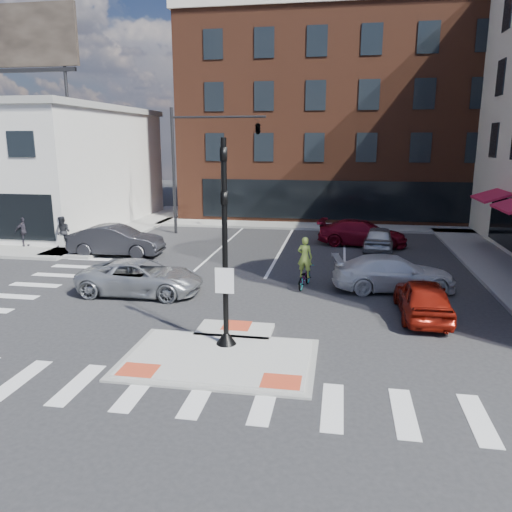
% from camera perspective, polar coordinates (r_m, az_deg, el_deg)
% --- Properties ---
extents(ground, '(120.00, 120.00, 0.00)m').
position_cam_1_polar(ground, '(14.79, -3.76, -10.98)').
color(ground, '#28282B').
rests_on(ground, ground).
extents(refuge_island, '(5.40, 4.65, 0.13)m').
position_cam_1_polar(refuge_island, '(14.54, -4.01, -11.21)').
color(refuge_island, gray).
rests_on(refuge_island, ground).
extents(sidewalk_nw, '(23.50, 20.50, 0.15)m').
position_cam_1_polar(sidewalk_nw, '(35.23, -25.03, 2.17)').
color(sidewalk_nw, gray).
rests_on(sidewalk_nw, ground).
extents(sidewalk_e, '(3.00, 24.00, 0.15)m').
position_cam_1_polar(sidewalk_e, '(25.05, 27.04, -2.09)').
color(sidewalk_e, gray).
rests_on(sidewalk_e, ground).
extents(sidewalk_n, '(26.00, 3.00, 0.15)m').
position_cam_1_polar(sidewalk_n, '(35.62, 9.26, 3.36)').
color(sidewalk_n, gray).
rests_on(sidewalk_n, ground).
extents(building_n, '(24.40, 18.40, 15.50)m').
position_cam_1_polar(building_n, '(45.14, 9.79, 15.23)').
color(building_n, '#552A1A').
rests_on(building_n, ground).
extents(building_far_left, '(10.00, 12.00, 10.00)m').
position_cam_1_polar(building_far_left, '(65.52, 3.48, 12.24)').
color(building_far_left, slate).
rests_on(building_far_left, ground).
extents(building_far_right, '(12.00, 12.00, 12.00)m').
position_cam_1_polar(building_far_right, '(67.36, 15.03, 12.71)').
color(building_far_right, brown).
rests_on(building_far_right, ground).
extents(signal_pole, '(0.60, 0.60, 5.98)m').
position_cam_1_polar(signal_pole, '(14.37, -3.54, -1.73)').
color(signal_pole, black).
rests_on(signal_pole, refuge_island).
extents(mast_arm_signal, '(6.10, 2.24, 8.00)m').
position_cam_1_polar(mast_arm_signal, '(31.82, -2.48, 13.46)').
color(mast_arm_signal, black).
rests_on(mast_arm_signal, ground).
extents(silver_suv, '(4.97, 2.37, 1.37)m').
position_cam_1_polar(silver_suv, '(20.42, -13.00, -2.39)').
color(silver_suv, '#B6BABE').
rests_on(silver_suv, ground).
extents(red_sedan, '(1.69, 4.08, 1.38)m').
position_cam_1_polar(red_sedan, '(18.27, 18.55, -4.58)').
color(red_sedan, maroon).
rests_on(red_sedan, ground).
extents(white_pickup, '(5.18, 2.74, 1.43)m').
position_cam_1_polar(white_pickup, '(21.16, 15.44, -1.90)').
color(white_pickup, white).
rests_on(white_pickup, ground).
extents(bg_car_dark, '(4.99, 1.92, 1.62)m').
position_cam_1_polar(bg_car_dark, '(27.53, -15.67, 1.72)').
color(bg_car_dark, '#26272B').
rests_on(bg_car_dark, ground).
extents(bg_car_silver, '(1.98, 4.10, 1.35)m').
position_cam_1_polar(bg_car_silver, '(28.73, 13.87, 2.02)').
color(bg_car_silver, '#B7BBBF').
rests_on(bg_car_silver, ground).
extents(bg_car_red, '(5.32, 2.75, 1.47)m').
position_cam_1_polar(bg_car_red, '(29.67, 12.04, 2.58)').
color(bg_car_red, maroon).
rests_on(bg_car_red, ground).
extents(cyclist, '(0.89, 1.78, 2.16)m').
position_cam_1_polar(cyclist, '(20.85, 5.56, -1.67)').
color(cyclist, '#3F3F44').
rests_on(cyclist, ground).
extents(pedestrian_a, '(0.88, 0.70, 1.75)m').
position_cam_1_polar(pedestrian_a, '(29.79, -21.19, 2.58)').
color(pedestrian_a, black).
rests_on(pedestrian_a, sidewalk_nw).
extents(pedestrian_b, '(1.03, 0.89, 1.66)m').
position_cam_1_polar(pedestrian_b, '(31.08, -24.96, 2.56)').
color(pedestrian_b, '#322E38').
rests_on(pedestrian_b, sidewalk_nw).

